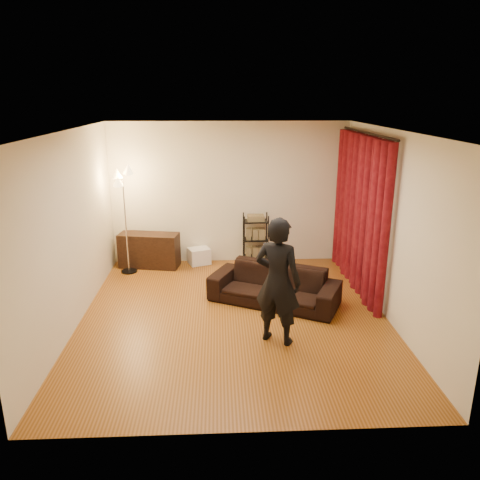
{
  "coord_description": "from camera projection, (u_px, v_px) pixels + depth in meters",
  "views": [
    {
      "loc": [
        -0.21,
        -6.29,
        3.15
      ],
      "look_at": [
        0.1,
        0.3,
        1.1
      ],
      "focal_mm": 35.0,
      "sensor_mm": 36.0,
      "label": 1
    }
  ],
  "objects": [
    {
      "name": "wall_left",
      "position": [
        71.0,
        232.0,
        6.44
      ],
      "size": [
        0.0,
        5.0,
        5.0
      ],
      "primitive_type": "plane",
      "rotation": [
        1.57,
        0.0,
        1.57
      ],
      "color": "beige",
      "rests_on": "ground"
    },
    {
      "name": "wall_front",
      "position": [
        244.0,
        306.0,
        4.16
      ],
      "size": [
        5.0,
        0.0,
        5.0
      ],
      "primitive_type": "plane",
      "rotation": [
        -1.57,
        0.0,
        0.0
      ],
      "color": "beige",
      "rests_on": "ground"
    },
    {
      "name": "curtain_rod",
      "position": [
        367.0,
        133.0,
        7.35
      ],
      "size": [
        0.04,
        2.65,
        0.04
      ],
      "primitive_type": "cylinder",
      "rotation": [
        1.57,
        0.0,
        0.0
      ],
      "color": "black",
      "rests_on": "wall_right"
    },
    {
      "name": "floor",
      "position": [
        234.0,
        317.0,
        6.94
      ],
      "size": [
        5.0,
        5.0,
        0.0
      ],
      "primitive_type": "plane",
      "color": "#935B23",
      "rests_on": "ground"
    },
    {
      "name": "floor_lamp",
      "position": [
        126.0,
        222.0,
        8.42
      ],
      "size": [
        0.39,
        0.39,
        1.92
      ],
      "primitive_type": null,
      "rotation": [
        0.0,
        0.0,
        -0.13
      ],
      "color": "silver",
      "rests_on": "ground"
    },
    {
      "name": "wall_back",
      "position": [
        229.0,
        194.0,
        8.93
      ],
      "size": [
        5.0,
        0.0,
        5.0
      ],
      "primitive_type": "plane",
      "rotation": [
        1.57,
        0.0,
        0.0
      ],
      "color": "beige",
      "rests_on": "ground"
    },
    {
      "name": "ceiling",
      "position": [
        233.0,
        131.0,
        6.15
      ],
      "size": [
        5.0,
        5.0,
        0.0
      ],
      "primitive_type": "plane",
      "rotation": [
        3.14,
        0.0,
        0.0
      ],
      "color": "white",
      "rests_on": "ground"
    },
    {
      "name": "wall_right",
      "position": [
        392.0,
        227.0,
        6.65
      ],
      "size": [
        0.0,
        5.0,
        5.0
      ],
      "primitive_type": "plane",
      "rotation": [
        1.57,
        0.0,
        -1.57
      ],
      "color": "beige",
      "rests_on": "ground"
    },
    {
      "name": "media_cabinet",
      "position": [
        149.0,
        250.0,
        8.9
      ],
      "size": [
        1.17,
        0.61,
        0.65
      ],
      "primitive_type": "cube",
      "rotation": [
        0.0,
        0.0,
        -0.18
      ],
      "color": "black",
      "rests_on": "ground"
    },
    {
      "name": "sofa",
      "position": [
        274.0,
        286.0,
        7.33
      ],
      "size": [
        2.14,
        1.58,
        0.58
      ],
      "primitive_type": "imported",
      "rotation": [
        0.0,
        0.0,
        -0.46
      ],
      "color": "black",
      "rests_on": "ground"
    },
    {
      "name": "curtain",
      "position": [
        360.0,
        213.0,
        7.74
      ],
      "size": [
        0.22,
        2.65,
        2.55
      ],
      "primitive_type": null,
      "color": "maroon",
      "rests_on": "ground"
    },
    {
      "name": "person",
      "position": [
        278.0,
        281.0,
        6.02
      ],
      "size": [
        0.74,
        0.66,
        1.71
      ],
      "primitive_type": "imported",
      "rotation": [
        0.0,
        0.0,
        2.64
      ],
      "color": "black",
      "rests_on": "ground"
    },
    {
      "name": "storage_boxes",
      "position": [
        199.0,
        256.0,
        9.07
      ],
      "size": [
        0.48,
        0.43,
        0.32
      ],
      "primitive_type": null,
      "rotation": [
        0.0,
        0.0,
        0.38
      ],
      "color": "white",
      "rests_on": "ground"
    },
    {
      "name": "wire_shelf",
      "position": [
        256.0,
        239.0,
        8.99
      ],
      "size": [
        0.54,
        0.46,
        0.99
      ],
      "primitive_type": null,
      "rotation": [
        0.0,
        0.0,
        0.37
      ],
      "color": "black",
      "rests_on": "ground"
    }
  ]
}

